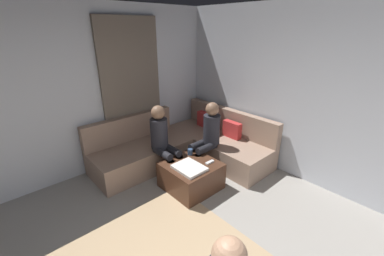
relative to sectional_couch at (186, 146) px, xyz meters
The scene contains 10 objects.
wall_back 2.57m from the sectional_couch, 27.05° to the left, with size 6.00×0.12×2.70m, color silver.
wall_left 2.33m from the sectional_couch, 114.60° to the right, with size 0.12×6.00×2.70m, color silver.
curtain_panel 1.36m from the sectional_couch, 142.74° to the right, with size 0.06×1.10×2.50m, color #726659.
sectional_couch is the anchor object (origin of this frame).
ottoman 0.87m from the sectional_couch, 35.34° to the right, with size 0.76×0.76×0.42m, color #4C2D1E.
folded_blanket 1.03m from the sectional_couch, 37.59° to the right, with size 0.44×0.36×0.04m, color white.
coffee_mug 0.61m from the sectional_couch, 33.41° to the right, with size 0.08×0.08×0.10m, color #334C72.
game_remote 0.94m from the sectional_couch, 17.60° to the right, with size 0.05×0.15×0.02m, color white.
person_on_couch_back 0.63m from the sectional_couch, ahead, with size 0.30×0.60×1.20m.
person_on_couch_side 0.73m from the sectional_couch, 76.26° to the right, with size 0.60×0.30×1.20m.
Camera 1 is at (1.02, -0.76, 2.33)m, focal length 22.96 mm.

